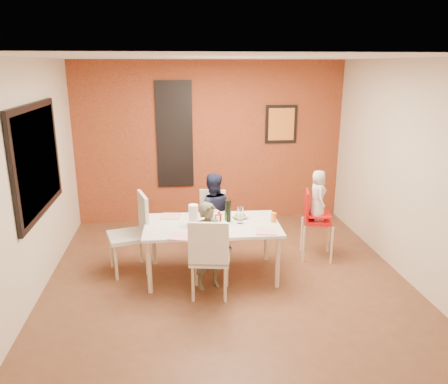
{
  "coord_description": "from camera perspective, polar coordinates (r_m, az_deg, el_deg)",
  "views": [
    {
      "loc": [
        -0.63,
        -5.03,
        2.63
      ],
      "look_at": [
        0.0,
        0.3,
        1.05
      ],
      "focal_mm": 35.0,
      "sensor_mm": 36.0,
      "label": 1
    }
  ],
  "objects": [
    {
      "name": "plate_far_left",
      "position": [
        5.78,
        -6.93,
        -3.15
      ],
      "size": [
        0.27,
        0.27,
        0.01
      ],
      "primitive_type": "cube",
      "rotation": [
        0.0,
        0.0,
        -0.14
      ],
      "color": "white",
      "rests_on": "dining_table"
    },
    {
      "name": "chair_near",
      "position": [
        5.02,
        -1.91,
        -8.16
      ],
      "size": [
        0.52,
        0.52,
        0.97
      ],
      "rotation": [
        0.0,
        0.0,
        2.97
      ],
      "color": "silver",
      "rests_on": "ground"
    },
    {
      "name": "wine_glass_a",
      "position": [
        5.25,
        -0.93,
        -4.03
      ],
      "size": [
        0.07,
        0.07,
        0.19
      ],
      "primitive_type": "cylinder",
      "color": "white",
      "rests_on": "dining_table"
    },
    {
      "name": "condiment_red",
      "position": [
        5.44,
        -0.49,
        -3.56
      ],
      "size": [
        0.04,
        0.04,
        0.14
      ],
      "primitive_type": "cylinder",
      "color": "red",
      "rests_on": "dining_table"
    },
    {
      "name": "toddler",
      "position": [
        6.06,
        12.16,
        -0.39
      ],
      "size": [
        0.23,
        0.35,
        0.69
      ],
      "primitive_type": "imported",
      "rotation": [
        0.0,
        0.0,
        1.53
      ],
      "color": "beige",
      "rests_on": "high_chair"
    },
    {
      "name": "paper_towel_roll",
      "position": [
        5.4,
        -4.01,
        -3.04
      ],
      "size": [
        0.12,
        0.12,
        0.27
      ],
      "primitive_type": "cylinder",
      "color": "white",
      "rests_on": "dining_table"
    },
    {
      "name": "wall_left",
      "position": [
        5.44,
        -23.87,
        1.36
      ],
      "size": [
        0.02,
        4.5,
        2.7
      ],
      "primitive_type": "cube",
      "color": "beige",
      "rests_on": "ground"
    },
    {
      "name": "child_near",
      "position": [
        5.24,
        -1.98,
        -7.07
      ],
      "size": [
        0.46,
        0.38,
        1.08
      ],
      "primitive_type": "imported",
      "rotation": [
        0.0,
        0.0,
        0.35
      ],
      "color": "brown",
      "rests_on": "ground"
    },
    {
      "name": "condiment_green",
      "position": [
        5.53,
        0.24,
        -3.3
      ],
      "size": [
        0.03,
        0.03,
        0.13
      ],
      "primitive_type": "cylinder",
      "color": "#2A7025",
      "rests_on": "dining_table"
    },
    {
      "name": "picture_window_frame",
      "position": [
        5.57,
        -23.24,
        3.89
      ],
      "size": [
        0.05,
        1.7,
        1.3
      ],
      "primitive_type": "cube",
      "color": "black",
      "rests_on": "wall_left"
    },
    {
      "name": "salad_bowl_a",
      "position": [
        5.36,
        -0.76,
        -4.38
      ],
      "size": [
        0.24,
        0.24,
        0.05
      ],
      "primitive_type": "imported",
      "rotation": [
        0.0,
        0.0,
        -0.09
      ],
      "color": "white",
      "rests_on": "dining_table"
    },
    {
      "name": "wall_back",
      "position": [
        7.42,
        -1.78,
        6.45
      ],
      "size": [
        4.5,
        0.02,
        2.7
      ],
      "primitive_type": "cube",
      "color": "beige",
      "rests_on": "ground"
    },
    {
      "name": "art_print_frame",
      "position": [
        7.53,
        7.47,
        8.78
      ],
      "size": [
        0.54,
        0.03,
        0.64
      ],
      "primitive_type": "cube",
      "color": "black",
      "rests_on": "wall_back"
    },
    {
      "name": "ceiling",
      "position": [
        5.07,
        0.42,
        17.2
      ],
      "size": [
        4.5,
        4.5,
        0.02
      ],
      "primitive_type": "cube",
      "color": "white",
      "rests_on": "wall_back"
    },
    {
      "name": "salad_bowl_b",
      "position": [
        5.68,
        2.12,
        -3.18
      ],
      "size": [
        0.23,
        0.23,
        0.05
      ],
      "primitive_type": "imported",
      "rotation": [
        0.0,
        0.0,
        0.15
      ],
      "color": "white",
      "rests_on": "dining_table"
    },
    {
      "name": "chair_left",
      "position": [
        5.78,
        -11.61,
        -4.73
      ],
      "size": [
        0.59,
        0.59,
        1.04
      ],
      "rotation": [
        0.0,
        0.0,
        4.98
      ],
      "color": "beige",
      "rests_on": "ground"
    },
    {
      "name": "sippy_cup",
      "position": [
        5.57,
        6.5,
        -3.32
      ],
      "size": [
        0.07,
        0.07,
        0.12
      ],
      "primitive_type": "cylinder",
      "color": "orange",
      "rests_on": "dining_table"
    },
    {
      "name": "glassblock_strip",
      "position": [
        7.33,
        -6.48,
        7.43
      ],
      "size": [
        0.55,
        0.03,
        1.7
      ],
      "primitive_type": "cube",
      "color": "silver",
      "rests_on": "wall_back"
    },
    {
      "name": "wall_front",
      "position": [
        3.12,
        5.55,
        -7.84
      ],
      "size": [
        4.5,
        0.02,
        2.7
      ],
      "primitive_type": "cube",
      "color": "beige",
      "rests_on": "ground"
    },
    {
      "name": "child_far",
      "position": [
        6.22,
        -1.54,
        -2.78
      ],
      "size": [
        0.58,
        0.46,
        1.17
      ],
      "primitive_type": "imported",
      "rotation": [
        0.0,
        0.0,
        3.11
      ],
      "color": "#161A32",
      "rests_on": "ground"
    },
    {
      "name": "wine_glass_b",
      "position": [
        5.48,
        2.14,
        -3.03
      ],
      "size": [
        0.07,
        0.07,
        0.21
      ],
      "primitive_type": "cylinder",
      "color": "white",
      "rests_on": "dining_table"
    },
    {
      "name": "plate_near_left",
      "position": [
        5.1,
        -5.8,
        -5.8
      ],
      "size": [
        0.3,
        0.3,
        0.01
      ],
      "primitive_type": "cube",
      "rotation": [
        0.0,
        0.0,
        -0.31
      ],
      "color": "white",
      "rests_on": "dining_table"
    },
    {
      "name": "dining_table",
      "position": [
        5.5,
        -1.56,
        -4.8
      ],
      "size": [
        1.71,
        0.99,
        0.7
      ],
      "rotation": [
        0.0,
        0.0,
        -0.03
      ],
      "color": "silver",
      "rests_on": "ground"
    },
    {
      "name": "wall_right",
      "position": [
        5.93,
        22.51,
        2.69
      ],
      "size": [
        0.02,
        4.5,
        2.7
      ],
      "primitive_type": "cube",
      "color": "beige",
      "rests_on": "ground"
    },
    {
      "name": "art_print_canvas",
      "position": [
        7.52,
        7.5,
        8.77
      ],
      "size": [
        0.44,
        0.01,
        0.54
      ],
      "primitive_type": "cube",
      "color": "orange",
      "rests_on": "wall_back"
    },
    {
      "name": "ground",
      "position": [
        5.71,
        0.36,
        -11.02
      ],
      "size": [
        4.5,
        4.5,
        0.0
      ],
      "primitive_type": "plane",
      "color": "brown",
      "rests_on": "ground"
    },
    {
      "name": "brick_accent_wall",
      "position": [
        7.4,
        -1.76,
        6.43
      ],
      "size": [
        4.5,
        0.02,
        2.7
      ],
      "primitive_type": "cube",
      "color": "maroon",
      "rests_on": "ground"
    },
    {
      "name": "plate_far_mid",
      "position": [
        5.85,
        -1.47,
        -2.77
      ],
      "size": [
        0.29,
        0.29,
        0.01
      ],
      "primitive_type": "cube",
      "rotation": [
        0.0,
        0.0,
        0.41
      ],
      "color": "white",
      "rests_on": "dining_table"
    },
    {
      "name": "high_chair",
      "position": [
        6.17,
        11.73,
        -3.34
      ],
      "size": [
        0.48,
        0.48,
        0.97
      ],
      "rotation": [
        0.0,
        0.0,
        1.35
      ],
      "color": "red",
      "rests_on": "ground"
    },
    {
      "name": "glassblock_surround",
      "position": [
        7.33,
        -6.48,
        7.42
      ],
      "size": [
        0.6,
        0.03,
        1.76
      ],
      "primitive_type": "cube",
      "color": "black",
      "rests_on": "wall_back"
    },
    {
      "name": "picture_window_pane",
      "position": [
        5.57,
        -23.09,
        3.9
      ],
      "size": [
        0.02,
        1.55,
        1.15
      ],
      "primitive_type": "cube",
      "color": "black",
      "rests_on": "wall_left"
    },
    {
      "name": "condiment_brown",
      "position": [
        5.52,
        -0.66,
        -3.28
      ],
      "size": [
        0.04,
        0.04,
        0.14
      ],
      "primitive_type": "cylinder",
      "color": "brown",
      "rests_on": "dining_table"
    },
    {
      "name": "chair_far",
      "position": [
        6.48,
        -1.58,
        -3.08
      ],
      "size": [
        0.46,
        0.46,
        0.84
      ],
      "rotation": [
        0.0,
        0.0,
        -0.21
      ],
      "color": "silver",
      "rests_on": "ground"
    },
    {
      "name": "wine_bottle",
      "position": [
        5.52,
        0.52,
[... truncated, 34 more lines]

